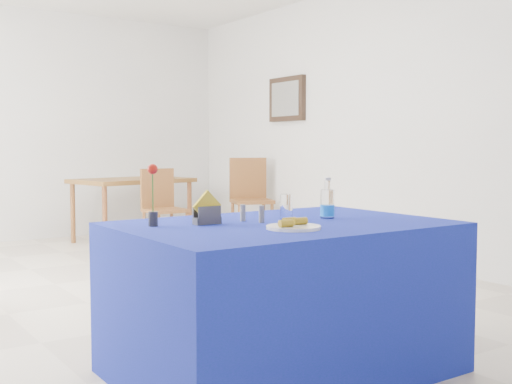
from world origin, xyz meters
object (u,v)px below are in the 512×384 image
plate (294,227)px  oak_table (132,185)px  blue_table (283,297)px  chair_bg_right (250,194)px  water_bottle (327,205)px  chair_bg_left (162,203)px

plate → oak_table: plate is taller
plate → oak_table: 5.07m
blue_table → chair_bg_right: (2.32, 3.77, 0.20)m
oak_table → water_bottle: bearing=-100.9°
plate → chair_bg_left: 4.30m
plate → water_bottle: bearing=31.3°
chair_bg_right → oak_table: bearing=161.5°
water_bottle → blue_table: bearing=-174.3°
plate → water_bottle: size_ratio=1.18×
plate → chair_bg_left: chair_bg_left is taller
plate → chair_bg_right: size_ratio=0.25×
water_bottle → chair_bg_left: size_ratio=0.24×
water_bottle → oak_table: bearing=79.1°
water_bottle → oak_table: (0.89, 4.63, -0.15)m
blue_table → plate: bearing=-115.9°
oak_table → chair_bg_right: size_ratio=1.45×
oak_table → chair_bg_left: chair_bg_left is taller
water_bottle → plate: bearing=-148.7°
plate → blue_table: 0.46m
blue_table → chair_bg_left: 4.04m
chair_bg_left → chair_bg_right: chair_bg_right is taller
plate → water_bottle: water_bottle is taller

